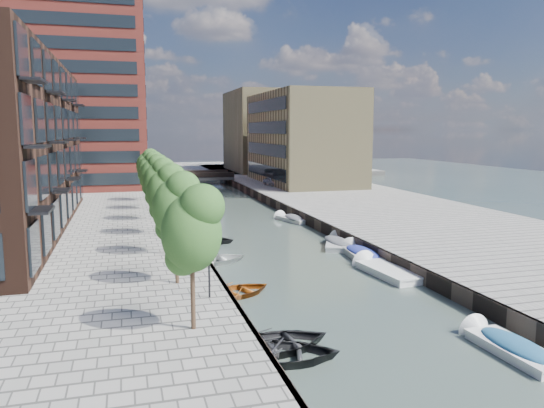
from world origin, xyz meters
name	(u,v)px	position (x,y,z in m)	size (l,w,h in m)	color
water	(229,214)	(0.00, 40.00, 0.00)	(300.00, 300.00, 0.00)	#38473F
quay_right	(361,204)	(16.00, 40.00, 0.50)	(20.00, 140.00, 1.00)	gray
quay_wall_left	(174,212)	(-6.10, 40.00, 0.50)	(0.25, 140.00, 1.00)	#332823
quay_wall_right	(282,207)	(6.10, 40.00, 0.50)	(0.25, 140.00, 1.00)	#332823
far_closure	(177,170)	(0.00, 100.00, 0.50)	(80.00, 40.00, 1.00)	gray
apartment_block	(9,146)	(-20.00, 30.00, 8.00)	(8.00, 38.00, 14.00)	black
tower	(78,83)	(-17.00, 65.00, 16.00)	(18.00, 18.00, 30.00)	#9C372D
tan_block_near	(302,138)	(16.00, 62.00, 8.00)	(12.00, 25.00, 14.00)	#94855B
tan_block_far	(261,131)	(16.00, 88.00, 9.00)	(12.00, 20.00, 16.00)	#94855B
bridge	(193,177)	(0.00, 72.00, 1.39)	(13.00, 6.00, 1.30)	gray
tree_0	(191,228)	(-8.50, 4.00, 5.31)	(2.50, 2.50, 5.95)	#382619
tree_1	(175,205)	(-8.50, 11.00, 5.31)	(2.50, 2.50, 5.95)	#382619
tree_2	(165,190)	(-8.50, 18.00, 5.31)	(2.50, 2.50, 5.95)	#382619
tree_3	(159,181)	(-8.50, 25.00, 5.31)	(2.50, 2.50, 5.95)	#382619
tree_4	(154,174)	(-8.50, 32.00, 5.31)	(2.50, 2.50, 5.95)	#382619
tree_5	(150,168)	(-8.50, 39.00, 5.31)	(2.50, 2.50, 5.95)	#382619
tree_6	(147,164)	(-8.50, 46.00, 5.31)	(2.50, 2.50, 5.95)	#382619
lamp_0	(209,248)	(-7.20, 8.00, 3.51)	(0.24, 0.24, 4.12)	black
lamp_1	(177,204)	(-7.20, 24.00, 3.51)	(0.24, 0.24, 4.12)	black
lamp_2	(163,184)	(-7.20, 40.00, 3.51)	(0.24, 0.24, 4.12)	black
sloop_0	(279,360)	(-5.28, 2.18, 0.00)	(3.54, 4.96, 1.03)	black
sloop_1	(276,350)	(-5.15, 3.18, 0.00)	(3.54, 4.96, 1.03)	black
sloop_2	(237,295)	(-5.21, 11.00, 0.00)	(3.09, 4.32, 0.90)	#92430F
sloop_3	(213,264)	(-5.37, 18.47, 0.00)	(3.47, 4.85, 1.01)	white
sloop_4	(206,243)	(-4.76, 25.39, 0.00)	(3.29, 4.61, 0.96)	black
motorboat_0	(508,346)	(4.27, 0.47, 0.20)	(1.86, 4.94, 1.63)	white
motorboat_1	(338,243)	(5.33, 21.55, 0.20)	(3.64, 5.29, 1.68)	beige
motorboat_2	(382,271)	(4.91, 13.08, 0.11)	(2.49, 5.80, 1.88)	white
motorboat_3	(360,254)	(5.45, 17.62, 0.22)	(2.37, 5.47, 1.77)	#B1B1AF
motorboat_4	(291,219)	(5.24, 33.79, 0.19)	(2.92, 4.90, 1.55)	white
car	(272,181)	(10.15, 58.68, 1.63)	(1.50, 3.72, 1.27)	#AFB0B4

